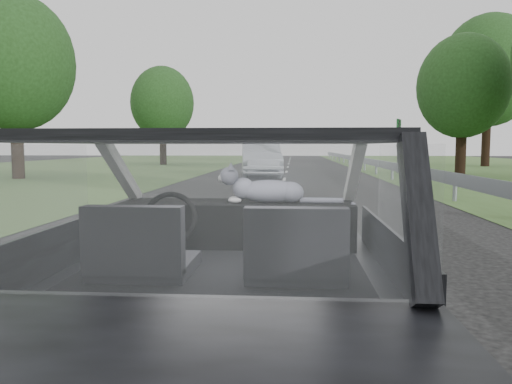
% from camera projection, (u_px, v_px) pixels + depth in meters
% --- Properties ---
extents(ground, '(140.00, 140.00, 0.00)m').
position_uv_depth(ground, '(226.00, 384.00, 2.90)').
color(ground, '#404040').
rests_on(ground, ground).
extents(subject_car, '(1.80, 4.00, 1.45)m').
position_uv_depth(subject_car, '(225.00, 262.00, 2.84)').
color(subject_car, black).
rests_on(subject_car, ground).
extents(dashboard, '(1.58, 0.45, 0.30)m').
position_uv_depth(dashboard, '(237.00, 223.00, 3.45)').
color(dashboard, black).
rests_on(dashboard, subject_car).
extents(driver_seat, '(0.50, 0.72, 0.42)m').
position_uv_depth(driver_seat, '(140.00, 244.00, 2.56)').
color(driver_seat, black).
rests_on(driver_seat, subject_car).
extents(passenger_seat, '(0.50, 0.72, 0.42)m').
position_uv_depth(passenger_seat, '(296.00, 246.00, 2.50)').
color(passenger_seat, black).
rests_on(passenger_seat, subject_car).
extents(steering_wheel, '(0.36, 0.36, 0.04)m').
position_uv_depth(steering_wheel, '(170.00, 219.00, 3.18)').
color(steering_wheel, black).
rests_on(steering_wheel, dashboard).
extents(cat, '(0.61, 0.22, 0.27)m').
position_uv_depth(cat, '(269.00, 190.00, 3.37)').
color(cat, gray).
rests_on(cat, dashboard).
extents(guardrail, '(0.05, 90.00, 0.32)m').
position_uv_depth(guardrail, '(450.00, 178.00, 12.46)').
color(guardrail, '#8F959E').
rests_on(guardrail, ground).
extents(other_car, '(2.43, 4.98, 1.58)m').
position_uv_depth(other_car, '(261.00, 159.00, 22.55)').
color(other_car, silver).
rests_on(other_car, ground).
extents(highway_sign, '(0.50, 1.06, 2.74)m').
position_uv_depth(highway_sign, '(398.00, 146.00, 25.33)').
color(highway_sign, '#0F7027').
rests_on(highway_sign, ground).
extents(tree_2, '(5.65, 5.65, 6.51)m').
position_uv_depth(tree_2, '(462.00, 107.00, 23.83)').
color(tree_2, '#1B3714').
rests_on(tree_2, ground).
extents(tree_3, '(7.72, 7.72, 9.94)m').
position_uv_depth(tree_3, '(488.00, 93.00, 33.72)').
color(tree_3, '#1B3714').
rests_on(tree_3, ground).
extents(tree_5, '(5.86, 5.86, 7.46)m').
position_uv_depth(tree_5, '(15.00, 90.00, 20.74)').
color(tree_5, '#1B3714').
rests_on(tree_5, ground).
extents(tree_6, '(5.31, 5.31, 7.04)m').
position_uv_depth(tree_6, '(163.00, 117.00, 36.86)').
color(tree_6, '#1B3714').
rests_on(tree_6, ground).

